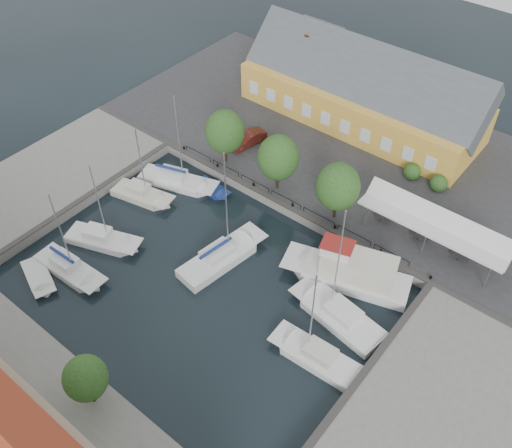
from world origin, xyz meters
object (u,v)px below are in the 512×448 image
at_px(west_boat_d, 69,269).
at_px(center_sailboat, 221,258).
at_px(west_boat_b, 142,196).
at_px(west_boat_c, 102,240).
at_px(east_boat_b, 316,357).
at_px(warehouse, 359,91).
at_px(west_boat_a, 176,182).
at_px(east_boat_a, 339,317).
at_px(trawler, 351,273).
at_px(car_red, 248,139).
at_px(launch_nw, 212,190).
at_px(tent_canopy, 436,223).
at_px(launch_sw, 39,278).

bearing_deg(west_boat_d, center_sailboat, 44.13).
height_order(west_boat_b, west_boat_c, west_boat_c).
relative_size(east_boat_b, west_boat_d, 0.99).
bearing_deg(center_sailboat, warehouse, 94.63).
bearing_deg(west_boat_a, east_boat_a, -9.81).
bearing_deg(west_boat_b, trawler, 9.96).
distance_m(warehouse, car_red, 14.40).
height_order(west_boat_b, west_boat_d, west_boat_d).
bearing_deg(launch_nw, west_boat_b, -131.78).
distance_m(tent_canopy, west_boat_b, 29.33).
bearing_deg(warehouse, tent_canopy, -39.86).
height_order(trawler, east_boat_b, east_boat_b).
distance_m(center_sailboat, west_boat_a, 12.24).
distance_m(tent_canopy, trawler, 8.99).
relative_size(tent_canopy, west_boat_c, 1.36).
distance_m(east_boat_a, launch_nw, 20.28).
bearing_deg(car_red, west_boat_a, -93.36).
bearing_deg(west_boat_c, west_boat_a, 92.94).
xyz_separation_m(trawler, west_boat_c, (-21.08, -10.82, -0.76)).
relative_size(warehouse, launch_sw, 5.28).
xyz_separation_m(car_red, west_boat_d, (-1.29, -24.09, -1.48)).
relative_size(trawler, launch_nw, 2.74).
height_order(trawler, east_boat_a, east_boat_a).
distance_m(tent_canopy, east_boat_b, 16.76).
height_order(trawler, west_boat_c, west_boat_c).
relative_size(west_boat_a, launch_sw, 2.14).
xyz_separation_m(trawler, west_boat_d, (-20.56, -15.12, -0.75)).
bearing_deg(west_boat_a, car_red, 75.47).
bearing_deg(car_red, trawler, -13.79).
distance_m(center_sailboat, trawler, 11.95).
relative_size(west_boat_a, launch_nw, 2.65).
distance_m(warehouse, tent_canopy, 21.63).
height_order(center_sailboat, west_boat_a, center_sailboat).
distance_m(warehouse, west_boat_d, 37.71).
xyz_separation_m(east_boat_b, west_boat_d, (-22.80, -6.47, 0.01)).
bearing_deg(west_boat_d, east_boat_b, 15.85).
bearing_deg(launch_nw, launch_sw, -102.08).
xyz_separation_m(center_sailboat, launch_nw, (-7.41, 6.89, -0.27)).
xyz_separation_m(center_sailboat, east_boat_b, (12.85, -3.18, -0.10)).
bearing_deg(west_boat_a, east_boat_b, -19.58).
bearing_deg(launch_sw, trawler, 38.31).
distance_m(warehouse, launch_sw, 40.28).
relative_size(west_boat_b, launch_nw, 2.17).
bearing_deg(west_boat_a, launch_sw, -91.38).
bearing_deg(car_red, east_boat_a, -21.13).
bearing_deg(east_boat_a, center_sailboat, -173.78).
distance_m(tent_canopy, west_boat_c, 31.20).
relative_size(west_boat_b, launch_sw, 1.76).
xyz_separation_m(tent_canopy, launch_sw, (-25.84, -25.11, -3.59)).
relative_size(tent_canopy, east_boat_b, 1.34).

